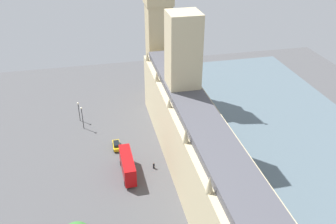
% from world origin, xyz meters
% --- Properties ---
extents(ground_plane, '(145.28, 145.28, 0.00)m').
position_xyz_m(ground_plane, '(0.00, 0.00, 0.00)').
color(ground_plane, '#4C4C4F').
extents(river_thames, '(39.08, 130.75, 0.25)m').
position_xyz_m(river_thames, '(-33.67, 0.00, 0.12)').
color(river_thames, slate).
rests_on(river_thames, ground).
extents(parliament_building, '(10.36, 75.28, 33.85)m').
position_xyz_m(parliament_building, '(-1.99, -1.53, 9.40)').
color(parliament_building, '#CCBA8E').
rests_on(parliament_building, ground).
extents(clock_tower, '(8.02, 8.02, 52.47)m').
position_xyz_m(clock_tower, '(-2.56, -43.77, 27.13)').
color(clock_tower, tan).
rests_on(clock_tower, ground).
extents(car_yellow_cab_midblock, '(1.82, 4.33, 1.74)m').
position_xyz_m(car_yellow_cab_midblock, '(13.97, -16.37, 0.89)').
color(car_yellow_cab_midblock, gold).
rests_on(car_yellow_cab_midblock, ground).
extents(double_decker_bus_under_trees, '(2.78, 10.54, 4.75)m').
position_xyz_m(double_decker_bus_under_trees, '(12.46, -5.59, 2.63)').
color(double_decker_bus_under_trees, '#B20C0F').
rests_on(double_decker_bus_under_trees, ground).
extents(pedestrian_trailing, '(0.59, 0.65, 1.54)m').
position_xyz_m(pedestrian_trailing, '(6.37, -6.41, 0.69)').
color(pedestrian_trailing, black).
rests_on(pedestrian_trailing, ground).
extents(street_lamp_slot_10, '(0.56, 0.56, 5.85)m').
position_xyz_m(street_lamp_slot_10, '(22.66, -31.94, 4.12)').
color(street_lamp_slot_10, black).
rests_on(street_lamp_slot_10, ground).
extents(street_lamp_slot_11, '(0.56, 0.56, 6.58)m').
position_xyz_m(street_lamp_slot_11, '(21.76, -27.64, 4.57)').
color(street_lamp_slot_11, black).
rests_on(street_lamp_slot_11, ground).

